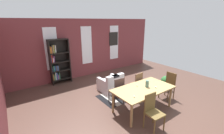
{
  "coord_description": "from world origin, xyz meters",
  "views": [
    {
      "loc": [
        -3.3,
        -3.06,
        2.72
      ],
      "look_at": [
        0.07,
        1.63,
        0.93
      ],
      "focal_mm": 24.1,
      "sensor_mm": 36.0,
      "label": 1
    }
  ],
  "objects_px": {
    "dining_chair_near_left": "(153,110)",
    "dining_chair_far_left": "(117,90)",
    "armchair_white": "(111,84)",
    "dining_chair_far_right": "(136,84)",
    "vase_on_table": "(147,84)",
    "potted_plant_by_shelf": "(166,82)",
    "dining_chair_head_right": "(169,85)",
    "bookshelf_tall": "(58,62)",
    "dining_table": "(143,90)"
  },
  "relations": [
    {
      "from": "dining_chair_far_right",
      "to": "bookshelf_tall",
      "type": "distance_m",
      "value": 3.54
    },
    {
      "from": "armchair_white",
      "to": "potted_plant_by_shelf",
      "type": "xyz_separation_m",
      "value": [
        1.91,
        -1.2,
        0.05
      ]
    },
    {
      "from": "dining_chair_near_left",
      "to": "dining_chair_far_right",
      "type": "bearing_deg",
      "value": 59.75
    },
    {
      "from": "dining_table",
      "to": "potted_plant_by_shelf",
      "type": "height_order",
      "value": "dining_table"
    },
    {
      "from": "dining_table",
      "to": "dining_chair_far_left",
      "type": "bearing_deg",
      "value": 120.39
    },
    {
      "from": "dining_chair_far_left",
      "to": "dining_chair_far_right",
      "type": "height_order",
      "value": "same"
    },
    {
      "from": "dining_chair_far_left",
      "to": "bookshelf_tall",
      "type": "bearing_deg",
      "value": 108.84
    },
    {
      "from": "dining_chair_head_right",
      "to": "potted_plant_by_shelf",
      "type": "distance_m",
      "value": 0.76
    },
    {
      "from": "dining_chair_far_left",
      "to": "armchair_white",
      "type": "distance_m",
      "value": 1.05
    },
    {
      "from": "vase_on_table",
      "to": "bookshelf_tall",
      "type": "distance_m",
      "value": 4.04
    },
    {
      "from": "dining_chair_near_left",
      "to": "dining_chair_head_right",
      "type": "bearing_deg",
      "value": 22.86
    },
    {
      "from": "dining_chair_near_left",
      "to": "potted_plant_by_shelf",
      "type": "xyz_separation_m",
      "value": [
        2.3,
        1.22,
        -0.19
      ]
    },
    {
      "from": "dining_chair_near_left",
      "to": "dining_chair_far_right",
      "type": "height_order",
      "value": "same"
    },
    {
      "from": "dining_chair_head_right",
      "to": "dining_chair_near_left",
      "type": "xyz_separation_m",
      "value": [
        -1.75,
        -0.74,
        0.0
      ]
    },
    {
      "from": "dining_chair_near_left",
      "to": "bookshelf_tall",
      "type": "xyz_separation_m",
      "value": [
        -1.02,
        4.44,
        0.46
      ]
    },
    {
      "from": "dining_chair_head_right",
      "to": "dining_chair_far_left",
      "type": "height_order",
      "value": "same"
    },
    {
      "from": "dining_chair_near_left",
      "to": "dining_chair_far_left",
      "type": "relative_size",
      "value": 1.0
    },
    {
      "from": "armchair_white",
      "to": "potted_plant_by_shelf",
      "type": "height_order",
      "value": "armchair_white"
    },
    {
      "from": "vase_on_table",
      "to": "dining_chair_far_right",
      "type": "relative_size",
      "value": 0.22
    },
    {
      "from": "vase_on_table",
      "to": "bookshelf_tall",
      "type": "height_order",
      "value": "bookshelf_tall"
    },
    {
      "from": "dining_chair_head_right",
      "to": "dining_chair_far_right",
      "type": "bearing_deg",
      "value": 140.46
    },
    {
      "from": "dining_table",
      "to": "vase_on_table",
      "type": "xyz_separation_m",
      "value": [
        0.16,
        0.0,
        0.18
      ]
    },
    {
      "from": "dining_chair_far_left",
      "to": "potted_plant_by_shelf",
      "type": "bearing_deg",
      "value": -6.2
    },
    {
      "from": "dining_chair_far_left",
      "to": "armchair_white",
      "type": "relative_size",
      "value": 1.14
    },
    {
      "from": "dining_chair_far_right",
      "to": "bookshelf_tall",
      "type": "relative_size",
      "value": 0.48
    },
    {
      "from": "dining_table",
      "to": "dining_chair_head_right",
      "type": "xyz_separation_m",
      "value": [
        1.32,
        0.0,
        -0.15
      ]
    },
    {
      "from": "dining_table",
      "to": "dining_chair_far_left",
      "type": "xyz_separation_m",
      "value": [
        -0.43,
        0.74,
        -0.15
      ]
    },
    {
      "from": "dining_table",
      "to": "dining_chair_far_left",
      "type": "relative_size",
      "value": 2.0
    },
    {
      "from": "dining_chair_far_right",
      "to": "vase_on_table",
      "type": "bearing_deg",
      "value": -110.51
    },
    {
      "from": "dining_chair_head_right",
      "to": "dining_chair_near_left",
      "type": "height_order",
      "value": "same"
    },
    {
      "from": "dining_chair_far_right",
      "to": "armchair_white",
      "type": "height_order",
      "value": "dining_chair_far_right"
    },
    {
      "from": "dining_chair_far_left",
      "to": "armchair_white",
      "type": "height_order",
      "value": "dining_chair_far_left"
    },
    {
      "from": "dining_chair_near_left",
      "to": "dining_table",
      "type": "bearing_deg",
      "value": 60.05
    },
    {
      "from": "bookshelf_tall",
      "to": "dining_chair_head_right",
      "type": "bearing_deg",
      "value": -53.22
    },
    {
      "from": "dining_chair_near_left",
      "to": "armchair_white",
      "type": "distance_m",
      "value": 2.46
    },
    {
      "from": "dining_chair_head_right",
      "to": "dining_chair_far_left",
      "type": "distance_m",
      "value": 1.9
    },
    {
      "from": "bookshelf_tall",
      "to": "armchair_white",
      "type": "bearing_deg",
      "value": -55.14
    },
    {
      "from": "dining_chair_near_left",
      "to": "dining_chair_far_left",
      "type": "xyz_separation_m",
      "value": [
        -0.01,
        1.47,
        0.0
      ]
    },
    {
      "from": "potted_plant_by_shelf",
      "to": "dining_chair_far_right",
      "type": "bearing_deg",
      "value": 170.13
    },
    {
      "from": "dining_chair_far_left",
      "to": "dining_chair_head_right",
      "type": "bearing_deg",
      "value": -22.7
    },
    {
      "from": "dining_chair_head_right",
      "to": "dining_chair_near_left",
      "type": "bearing_deg",
      "value": -157.14
    },
    {
      "from": "dining_chair_far_right",
      "to": "potted_plant_by_shelf",
      "type": "bearing_deg",
      "value": -9.87
    },
    {
      "from": "dining_chair_head_right",
      "to": "vase_on_table",
      "type": "bearing_deg",
      "value": -179.94
    },
    {
      "from": "dining_chair_near_left",
      "to": "bookshelf_tall",
      "type": "distance_m",
      "value": 4.58
    },
    {
      "from": "armchair_white",
      "to": "dining_chair_near_left",
      "type": "bearing_deg",
      "value": -99.13
    },
    {
      "from": "dining_chair_far_left",
      "to": "potted_plant_by_shelf",
      "type": "xyz_separation_m",
      "value": [
        2.31,
        -0.25,
        -0.19
      ]
    },
    {
      "from": "vase_on_table",
      "to": "dining_chair_near_left",
      "type": "bearing_deg",
      "value": -128.39
    },
    {
      "from": "dining_chair_far_right",
      "to": "armchair_white",
      "type": "bearing_deg",
      "value": 116.4
    },
    {
      "from": "vase_on_table",
      "to": "armchair_white",
      "type": "distance_m",
      "value": 1.79
    },
    {
      "from": "dining_table",
      "to": "dining_chair_near_left",
      "type": "distance_m",
      "value": 0.86
    }
  ]
}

